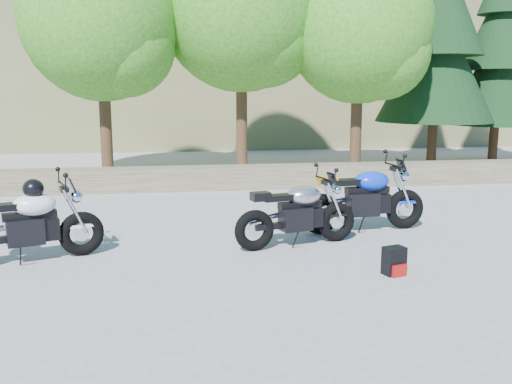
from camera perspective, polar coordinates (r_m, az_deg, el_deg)
ground at (r=7.16m, az=-0.43°, el=-7.40°), size 90.00×90.00×0.00m
stone_wall at (r=12.44m, az=-3.91°, el=1.43°), size 22.00×0.55×0.50m
tree_decid_left at (r=14.04m, az=-14.83°, el=16.00°), size 3.67×3.67×5.62m
tree_decid_mid at (r=14.52m, az=-1.02°, el=17.74°), size 4.08×4.08×6.24m
tree_decid_right at (r=14.51m, az=10.76°, el=15.43°), size 3.54×3.54×5.41m
conifer_near at (r=16.63m, az=17.75°, el=15.09°), size 3.17×3.17×7.06m
conifer_far at (r=18.17m, az=23.24°, el=13.02°), size 2.82×2.82×6.27m
silver_bike at (r=7.96m, az=4.19°, el=-2.22°), size 1.83×0.70×0.93m
white_bike at (r=7.72m, az=-22.07°, el=-2.83°), size 1.86×0.84×1.07m
blue_bike at (r=8.89m, az=10.81°, el=-0.75°), size 2.04×0.64×1.02m
backpack at (r=6.99m, az=13.66°, el=-6.75°), size 0.29×0.27×0.34m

